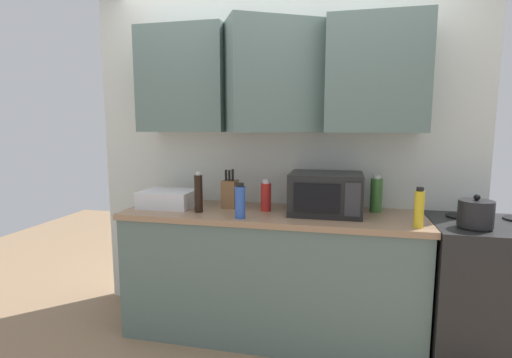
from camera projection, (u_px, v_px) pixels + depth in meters
wall_back_with_cabinets at (277, 115)px, 2.80m from camera, size 2.93×0.60×2.60m
counter_run at (270, 273)px, 2.74m from camera, size 2.06×0.63×0.90m
stove_range at (491, 294)px, 2.41m from camera, size 0.76×0.64×0.91m
kettle at (476, 213)px, 2.24m from camera, size 0.19×0.19×0.19m
microwave at (326, 194)px, 2.60m from camera, size 0.48×0.37×0.28m
dish_rack at (168, 199)px, 2.84m from camera, size 0.38×0.30×0.12m
knife_block at (230, 193)px, 2.80m from camera, size 0.10×0.12×0.28m
bottle_red_sauce at (266, 196)px, 2.70m from camera, size 0.07×0.07×0.22m
bottle_green_oil at (376, 194)px, 2.66m from camera, size 0.08×0.08×0.26m
bottle_yellow_mustard at (419, 208)px, 2.25m from camera, size 0.06×0.06×0.24m
bottle_soy_dark at (198, 193)px, 2.65m from camera, size 0.06×0.06×0.28m
bottle_blue_cleaner at (240, 201)px, 2.48m from camera, size 0.07×0.07×0.23m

